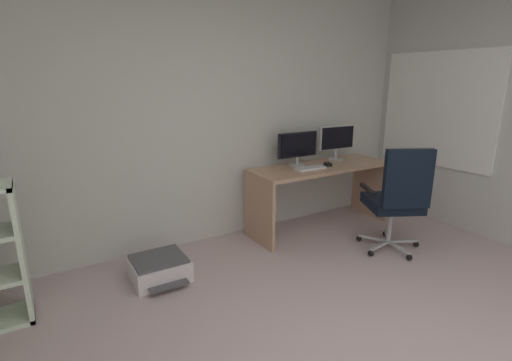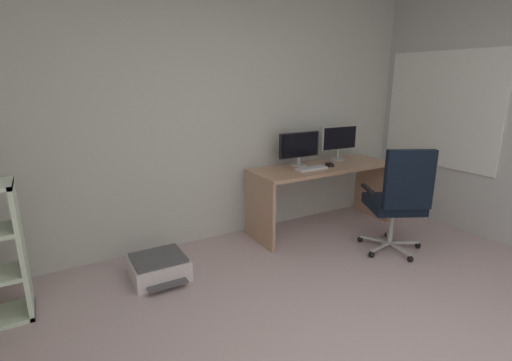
% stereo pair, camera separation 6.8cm
% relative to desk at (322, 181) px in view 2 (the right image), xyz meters
% --- Properties ---
extents(wall_back, '(5.28, 0.10, 2.75)m').
position_rel_desk_xyz_m(wall_back, '(-1.28, 0.43, 0.82)').
color(wall_back, beige).
rests_on(wall_back, ground).
extents(window_pane, '(0.01, 1.34, 1.22)m').
position_rel_desk_xyz_m(window_pane, '(1.36, -0.43, 0.78)').
color(window_pane, white).
extents(window_frame, '(0.02, 1.42, 1.30)m').
position_rel_desk_xyz_m(window_frame, '(1.35, -0.43, 0.78)').
color(window_frame, white).
extents(desk, '(1.68, 0.59, 0.74)m').
position_rel_desk_xyz_m(desk, '(0.00, 0.00, 0.00)').
color(desk, tan).
rests_on(desk, ground).
extents(monitor_main, '(0.50, 0.18, 0.37)m').
position_rel_desk_xyz_m(monitor_main, '(-0.22, 0.15, 0.40)').
color(monitor_main, '#B2B5B7').
rests_on(monitor_main, desk).
extents(monitor_secondary, '(0.50, 0.18, 0.40)m').
position_rel_desk_xyz_m(monitor_secondary, '(0.36, 0.15, 0.43)').
color(monitor_secondary, '#B2B5B7').
rests_on(monitor_secondary, desk).
extents(keyboard, '(0.34, 0.14, 0.02)m').
position_rel_desk_xyz_m(keyboard, '(-0.22, -0.07, 0.19)').
color(keyboard, silver).
rests_on(keyboard, desk).
extents(computer_mouse, '(0.08, 0.11, 0.03)m').
position_rel_desk_xyz_m(computer_mouse, '(0.05, -0.06, 0.20)').
color(computer_mouse, black).
rests_on(computer_mouse, desk).
extents(office_chair, '(0.67, 0.71, 1.08)m').
position_rel_desk_xyz_m(office_chair, '(0.19, -0.89, 0.03)').
color(office_chair, '#B7BABC').
rests_on(office_chair, ground).
extents(printer, '(0.47, 0.51, 0.20)m').
position_rel_desk_xyz_m(printer, '(-1.94, -0.19, -0.46)').
color(printer, silver).
rests_on(printer, ground).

